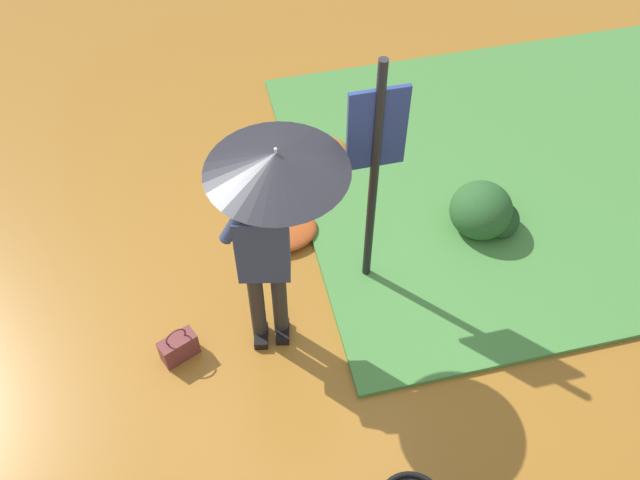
# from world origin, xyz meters

# --- Properties ---
(ground_plane) EXTENTS (18.00, 18.00, 0.00)m
(ground_plane) POSITION_xyz_m (0.00, 0.00, 0.00)
(ground_plane) COLOR #9E6623
(grass_verge) EXTENTS (4.80, 4.00, 0.05)m
(grass_verge) POSITION_xyz_m (2.76, 1.38, 0.03)
(grass_verge) COLOR #47843D
(grass_verge) RESTS_ON ground_plane
(person_with_umbrella) EXTENTS (0.96, 0.96, 2.04)m
(person_with_umbrella) POSITION_xyz_m (-0.11, 0.14, 1.55)
(person_with_umbrella) COLOR #2D2823
(person_with_umbrella) RESTS_ON ground_plane
(info_sign_post) EXTENTS (0.44, 0.07, 2.30)m
(info_sign_post) POSITION_xyz_m (0.74, 0.53, 1.44)
(info_sign_post) COLOR black
(info_sign_post) RESTS_ON ground_plane
(handbag) EXTENTS (0.33, 0.25, 0.37)m
(handbag) POSITION_xyz_m (-0.94, 0.09, 0.13)
(handbag) COLOR brown
(handbag) RESTS_ON ground_plane
(shrub_cluster) EXTENTS (0.63, 0.57, 0.51)m
(shrub_cluster) POSITION_xyz_m (1.93, 0.79, 0.24)
(shrub_cluster) COLOR #285628
(shrub_cluster) RESTS_ON ground_plane
(leaf_pile_near_person) EXTENTS (0.65, 0.52, 0.14)m
(leaf_pile_near_person) POSITION_xyz_m (0.11, 1.15, 0.07)
(leaf_pile_near_person) COLOR #B74C1E
(leaf_pile_near_person) RESTS_ON ground_plane
(leaf_pile_by_bench) EXTENTS (0.57, 0.46, 0.13)m
(leaf_pile_by_bench) POSITION_xyz_m (0.69, 2.10, 0.06)
(leaf_pile_by_bench) COLOR #A86023
(leaf_pile_by_bench) RESTS_ON ground_plane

